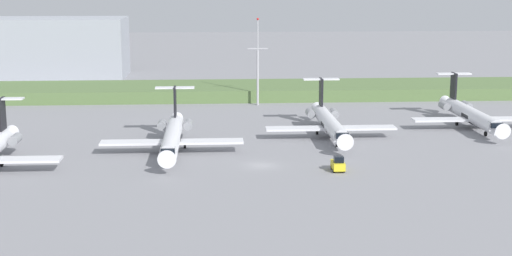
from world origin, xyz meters
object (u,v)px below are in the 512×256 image
at_px(regional_jet_second, 173,136).
at_px(regional_jet_fourth, 471,114).
at_px(regional_jet_third, 329,122).
at_px(antenna_mast, 258,69).
at_px(baggage_tug, 338,164).

xyz_separation_m(regional_jet_second, regional_jet_fourth, (54.92, 15.93, 0.00)).
bearing_deg(regional_jet_second, regional_jet_fourth, 16.18).
distance_m(regional_jet_third, antenna_mast, 35.54).
relative_size(regional_jet_second, antenna_mast, 1.62).
distance_m(regional_jet_second, baggage_tug, 28.48).
xyz_separation_m(regional_jet_fourth, antenna_mast, (-38.38, 26.94, 5.48)).
relative_size(regional_jet_second, regional_jet_third, 1.00).
height_order(regional_jet_second, antenna_mast, antenna_mast).
relative_size(regional_jet_fourth, baggage_tug, 9.69).
xyz_separation_m(regional_jet_third, regional_jet_fourth, (27.79, 6.55, 0.00)).
bearing_deg(regional_jet_fourth, regional_jet_third, -166.74).
height_order(regional_jet_second, regional_jet_third, same).
relative_size(regional_jet_third, antenna_mast, 1.62).
distance_m(antenna_mast, baggage_tug, 58.05).
relative_size(regional_jet_second, baggage_tug, 9.69).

